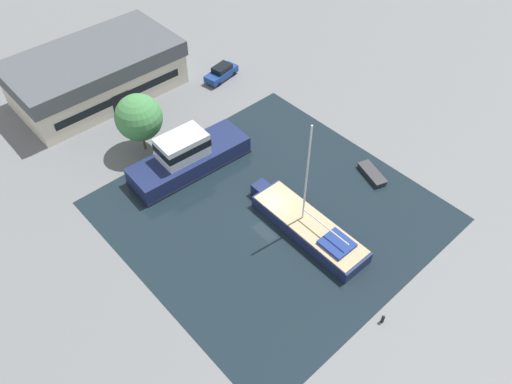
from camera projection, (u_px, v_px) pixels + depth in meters
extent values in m
plane|color=slate|center=(270.00, 211.00, 45.60)|extent=(440.00, 440.00, 0.00)
cube|color=black|center=(270.00, 211.00, 45.60)|extent=(25.87, 26.27, 0.01)
cube|color=beige|center=(98.00, 80.00, 56.95)|extent=(18.13, 10.08, 3.57)
cube|color=#474C51|center=(92.00, 60.00, 55.02)|extent=(18.67, 10.38, 1.76)
cube|color=black|center=(122.00, 103.00, 54.78)|extent=(2.17, 0.08, 2.50)
cube|color=black|center=(120.00, 98.00, 54.27)|extent=(15.34, 0.16, 0.89)
cylinder|color=brown|center=(144.00, 140.00, 50.73)|extent=(0.26, 0.26, 2.26)
sphere|color=#428447|center=(139.00, 117.00, 48.64)|extent=(4.69, 4.69, 4.69)
cube|color=navy|center=(221.00, 74.00, 59.80)|extent=(4.65, 2.45, 0.80)
cube|color=black|center=(222.00, 68.00, 59.39)|extent=(2.52, 1.88, 0.58)
cube|color=black|center=(216.00, 73.00, 58.78)|extent=(0.27, 1.37, 0.46)
cylinder|color=black|center=(219.00, 84.00, 59.01)|extent=(0.63, 0.30, 0.60)
cylinder|color=black|center=(209.00, 79.00, 59.66)|extent=(0.63, 0.30, 0.60)
cylinder|color=black|center=(234.00, 74.00, 60.50)|extent=(0.63, 0.30, 0.60)
cylinder|color=black|center=(224.00, 69.00, 61.14)|extent=(0.63, 0.30, 0.60)
cube|color=#19234C|center=(309.00, 228.00, 43.44)|extent=(3.43, 11.46, 1.19)
cube|color=#19234C|center=(261.00, 189.00, 46.70)|extent=(1.49, 1.22, 1.19)
cube|color=tan|center=(309.00, 223.00, 42.98)|extent=(3.30, 11.00, 0.08)
cylinder|color=silver|center=(307.00, 176.00, 39.69)|extent=(0.16, 0.16, 10.22)
cylinder|color=silver|center=(325.00, 226.00, 41.28)|extent=(0.19, 5.14, 0.12)
cube|color=navy|center=(337.00, 244.00, 41.23)|extent=(2.32, 2.54, 0.30)
cube|color=#19234C|center=(190.00, 160.00, 48.93)|extent=(12.29, 4.70, 1.88)
cube|color=black|center=(191.00, 166.00, 49.51)|extent=(12.41, 4.79, 0.18)
cube|color=silver|center=(182.00, 147.00, 47.14)|extent=(4.74, 3.16, 2.33)
cube|color=black|center=(182.00, 145.00, 46.97)|extent=(4.84, 3.24, 0.75)
cube|color=#23282D|center=(372.00, 174.00, 48.61)|extent=(2.19, 3.54, 0.44)
cube|color=#333338|center=(373.00, 172.00, 48.42)|extent=(2.30, 3.69, 0.08)
cylinder|color=black|center=(383.00, 320.00, 37.69)|extent=(0.24, 0.24, 0.58)
sphere|color=black|center=(383.00, 317.00, 37.42)|extent=(0.27, 0.27, 0.27)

